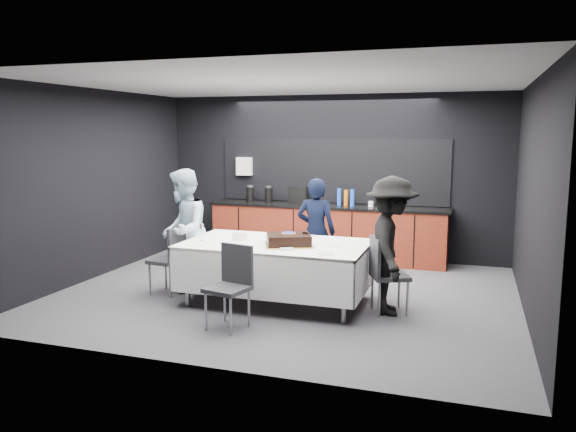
# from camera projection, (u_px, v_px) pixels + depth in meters

# --- Properties ---
(ground) EXTENTS (6.00, 6.00, 0.00)m
(ground) POSITION_uv_depth(u_px,v_px,m) (286.00, 294.00, 7.59)
(ground) COLOR #444449
(ground) RESTS_ON ground
(room_shell) EXTENTS (6.04, 5.04, 2.82)m
(room_shell) POSITION_uv_depth(u_px,v_px,m) (286.00, 156.00, 7.32)
(room_shell) COLOR white
(room_shell) RESTS_ON ground
(kitchenette) EXTENTS (4.10, 0.64, 2.05)m
(kitchenette) POSITION_uv_depth(u_px,v_px,m) (326.00, 228.00, 9.60)
(kitchenette) COLOR maroon
(kitchenette) RESTS_ON ground
(party_table) EXTENTS (2.32, 1.32, 0.78)m
(party_table) POSITION_uv_depth(u_px,v_px,m) (276.00, 253.00, 7.12)
(party_table) COLOR #99999E
(party_table) RESTS_ON ground
(cake_assembly) EXTENTS (0.71, 0.65, 0.18)m
(cake_assembly) POSITION_uv_depth(u_px,v_px,m) (289.00, 240.00, 6.92)
(cake_assembly) COLOR #EDBF45
(cake_assembly) RESTS_ON party_table
(plate_stack) EXTENTS (0.20, 0.20, 0.10)m
(plate_stack) POSITION_uv_depth(u_px,v_px,m) (240.00, 236.00, 7.31)
(plate_stack) COLOR white
(plate_stack) RESTS_ON party_table
(loose_plate_near) EXTENTS (0.19, 0.19, 0.01)m
(loose_plate_near) POSITION_uv_depth(u_px,v_px,m) (235.00, 247.00, 6.82)
(loose_plate_near) COLOR white
(loose_plate_near) RESTS_ON party_table
(loose_plate_right_a) EXTENTS (0.22, 0.22, 0.01)m
(loose_plate_right_a) POSITION_uv_depth(u_px,v_px,m) (334.00, 245.00, 6.92)
(loose_plate_right_a) COLOR white
(loose_plate_right_a) RESTS_ON party_table
(loose_plate_right_b) EXTENTS (0.20, 0.20, 0.01)m
(loose_plate_right_b) POSITION_uv_depth(u_px,v_px,m) (326.00, 253.00, 6.47)
(loose_plate_right_b) COLOR white
(loose_plate_right_b) RESTS_ON party_table
(loose_plate_far) EXTENTS (0.21, 0.21, 0.01)m
(loose_plate_far) POSITION_uv_depth(u_px,v_px,m) (284.00, 238.00, 7.41)
(loose_plate_far) COLOR white
(loose_plate_far) RESTS_ON party_table
(fork_pile) EXTENTS (0.18, 0.15, 0.02)m
(fork_pile) POSITION_uv_depth(u_px,v_px,m) (287.00, 249.00, 6.66)
(fork_pile) COLOR white
(fork_pile) RESTS_ON party_table
(champagne_flute) EXTENTS (0.06, 0.06, 0.22)m
(champagne_flute) POSITION_uv_depth(u_px,v_px,m) (202.00, 229.00, 7.20)
(champagne_flute) COLOR white
(champagne_flute) RESTS_ON party_table
(chair_left) EXTENTS (0.47, 0.47, 0.92)m
(chair_left) POSITION_uv_depth(u_px,v_px,m) (172.00, 255.00, 7.51)
(chair_left) COLOR #2A2A2E
(chair_left) RESTS_ON ground
(chair_right) EXTENTS (0.55, 0.55, 0.92)m
(chair_right) POSITION_uv_depth(u_px,v_px,m) (384.00, 269.00, 6.73)
(chair_right) COLOR #2A2A2E
(chair_right) RESTS_ON ground
(chair_near) EXTENTS (0.50, 0.50, 0.92)m
(chair_near) POSITION_uv_depth(u_px,v_px,m) (232.00, 280.00, 6.25)
(chair_near) COLOR #2A2A2E
(chair_near) RESTS_ON ground
(person_center) EXTENTS (0.57, 0.38, 1.53)m
(person_center) POSITION_uv_depth(u_px,v_px,m) (316.00, 232.00, 7.97)
(person_center) COLOR black
(person_center) RESTS_ON ground
(person_left) EXTENTS (0.86, 0.97, 1.68)m
(person_left) POSITION_uv_depth(u_px,v_px,m) (183.00, 230.00, 7.66)
(person_left) COLOR silver
(person_left) RESTS_ON ground
(person_right) EXTENTS (0.80, 1.17, 1.66)m
(person_right) POSITION_uv_depth(u_px,v_px,m) (391.00, 246.00, 6.67)
(person_right) COLOR black
(person_right) RESTS_ON ground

